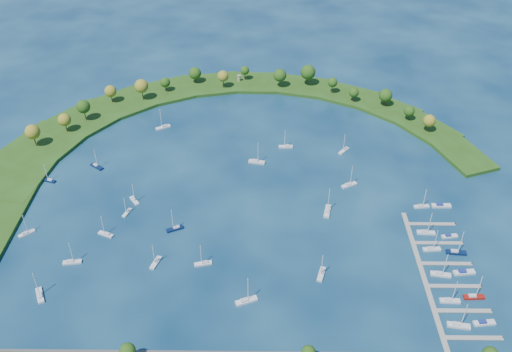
{
  "coord_description": "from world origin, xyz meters",
  "views": [
    {
      "loc": [
        7.45,
        -228.05,
        176.34
      ],
      "look_at": [
        5.0,
        5.0,
        4.0
      ],
      "focal_mm": 38.68,
      "sensor_mm": 36.0,
      "label": 1
    }
  ],
  "objects_px": {
    "docked_boat_0": "(459,325)",
    "moored_boat_1": "(72,261)",
    "moored_boat_16": "(321,273)",
    "docked_boat_3": "(474,296)",
    "moored_boat_5": "(40,295)",
    "moored_boat_7": "(156,262)",
    "moored_boat_14": "(163,127)",
    "moored_boat_17": "(127,212)",
    "moored_boat_0": "(349,184)",
    "docked_boat_5": "(464,272)",
    "moored_boat_11": "(106,234)",
    "moored_boat_12": "(175,228)",
    "dock_system": "(440,275)",
    "docked_boat_8": "(426,232)",
    "docked_boat_7": "(456,252)",
    "docked_boat_9": "(449,236)",
    "moored_boat_3": "(246,300)",
    "moored_boat_4": "(286,146)",
    "moored_boat_15": "(49,180)",
    "docked_boat_1": "(484,323)",
    "moored_boat_6": "(134,200)",
    "moored_boat_9": "(97,166)",
    "docked_boat_6": "(432,249)",
    "docked_boat_2": "(450,300)",
    "moored_boat_8": "(203,263)",
    "docked_boat_10": "(421,206)",
    "moored_boat_10": "(26,233)",
    "docked_boat_4": "(441,274)",
    "moored_boat_18": "(344,150)",
    "moored_boat_13": "(327,211)",
    "moored_boat_2": "(257,161)"
  },
  "relations": [
    {
      "from": "moored_boat_4",
      "to": "moored_boat_5",
      "type": "distance_m",
      "value": 155.07
    },
    {
      "from": "moored_boat_5",
      "to": "moored_boat_7",
      "type": "height_order",
      "value": "moored_boat_5"
    },
    {
      "from": "docked_boat_0",
      "to": "moored_boat_1",
      "type": "bearing_deg",
      "value": 177.27
    },
    {
      "from": "moored_boat_0",
      "to": "docked_boat_5",
      "type": "bearing_deg",
      "value": -83.38
    },
    {
      "from": "moored_boat_9",
      "to": "moored_boat_11",
      "type": "xyz_separation_m",
      "value": [
        17.6,
        -54.67,
        -0.03
      ]
    },
    {
      "from": "moored_boat_5",
      "to": "moored_boat_17",
      "type": "height_order",
      "value": "moored_boat_5"
    },
    {
      "from": "moored_boat_18",
      "to": "docked_boat_3",
      "type": "relative_size",
      "value": 0.94
    },
    {
      "from": "moored_boat_10",
      "to": "moored_boat_13",
      "type": "relative_size",
      "value": 0.82
    },
    {
      "from": "docked_boat_6",
      "to": "moored_boat_14",
      "type": "bearing_deg",
      "value": 138.11
    },
    {
      "from": "docked_boat_3",
      "to": "docked_boat_8",
      "type": "distance_m",
      "value": 40.67
    },
    {
      "from": "moored_boat_0",
      "to": "moored_boat_1",
      "type": "height_order",
      "value": "moored_boat_0"
    },
    {
      "from": "moored_boat_4",
      "to": "docked_boat_8",
      "type": "distance_m",
      "value": 96.73
    },
    {
      "from": "moored_boat_0",
      "to": "moored_boat_10",
      "type": "height_order",
      "value": "moored_boat_0"
    },
    {
      "from": "moored_boat_1",
      "to": "docked_boat_6",
      "type": "height_order",
      "value": "moored_boat_1"
    },
    {
      "from": "moored_boat_16",
      "to": "docked_boat_3",
      "type": "bearing_deg",
      "value": 95.92
    },
    {
      "from": "moored_boat_7",
      "to": "moored_boat_6",
      "type": "bearing_deg",
      "value": -139.67
    },
    {
      "from": "moored_boat_14",
      "to": "docked_boat_4",
      "type": "relative_size",
      "value": 1.05
    },
    {
      "from": "dock_system",
      "to": "moored_boat_16",
      "type": "relative_size",
      "value": 6.58
    },
    {
      "from": "dock_system",
      "to": "moored_boat_16",
      "type": "distance_m",
      "value": 51.29
    },
    {
      "from": "moored_boat_8",
      "to": "docked_boat_2",
      "type": "distance_m",
      "value": 105.14
    },
    {
      "from": "moored_boat_1",
      "to": "docked_boat_7",
      "type": "bearing_deg",
      "value": -5.46
    },
    {
      "from": "moored_boat_10",
      "to": "docked_boat_7",
      "type": "height_order",
      "value": "docked_boat_7"
    },
    {
      "from": "moored_boat_3",
      "to": "moored_boat_4",
      "type": "xyz_separation_m",
      "value": [
        20.1,
        115.34,
        -0.05
      ]
    },
    {
      "from": "docked_boat_7",
      "to": "docked_boat_10",
      "type": "relative_size",
      "value": 1.17
    },
    {
      "from": "moored_boat_1",
      "to": "docked_boat_0",
      "type": "distance_m",
      "value": 164.79
    },
    {
      "from": "docked_boat_2",
      "to": "docked_boat_9",
      "type": "relative_size",
      "value": 1.57
    },
    {
      "from": "moored_boat_14",
      "to": "docked_boat_7",
      "type": "distance_m",
      "value": 182.47
    },
    {
      "from": "moored_boat_1",
      "to": "moored_boat_16",
      "type": "bearing_deg",
      "value": -11.19
    },
    {
      "from": "moored_boat_6",
      "to": "moored_boat_7",
      "type": "height_order",
      "value": "moored_boat_7"
    },
    {
      "from": "docked_boat_3",
      "to": "docked_boat_6",
      "type": "bearing_deg",
      "value": 107.51
    },
    {
      "from": "moored_boat_3",
      "to": "docked_boat_6",
      "type": "distance_m",
      "value": 89.33
    },
    {
      "from": "moored_boat_11",
      "to": "docked_boat_6",
      "type": "height_order",
      "value": "docked_boat_6"
    },
    {
      "from": "dock_system",
      "to": "docked_boat_10",
      "type": "xyz_separation_m",
      "value": [
        2.63,
        46.0,
        0.53
      ]
    },
    {
      "from": "docked_boat_5",
      "to": "docked_boat_8",
      "type": "height_order",
      "value": "docked_boat_8"
    },
    {
      "from": "moored_boat_12",
      "to": "docked_boat_9",
      "type": "bearing_deg",
      "value": 153.66
    },
    {
      "from": "moored_boat_12",
      "to": "dock_system",
      "type": "bearing_deg",
      "value": 142.02
    },
    {
      "from": "moored_boat_8",
      "to": "moored_boat_18",
      "type": "height_order",
      "value": "moored_boat_18"
    },
    {
      "from": "docked_boat_8",
      "to": "docked_boat_9",
      "type": "relative_size",
      "value": 1.6
    },
    {
      "from": "moored_boat_5",
      "to": "moored_boat_14",
      "type": "relative_size",
      "value": 0.97
    },
    {
      "from": "moored_boat_15",
      "to": "docked_boat_1",
      "type": "xyz_separation_m",
      "value": [
        200.91,
        -91.47,
        -0.22
      ]
    },
    {
      "from": "moored_boat_2",
      "to": "moored_boat_3",
      "type": "height_order",
      "value": "moored_boat_3"
    },
    {
      "from": "moored_boat_0",
      "to": "moored_boat_12",
      "type": "distance_m",
      "value": 93.89
    },
    {
      "from": "moored_boat_11",
      "to": "moored_boat_17",
      "type": "relative_size",
      "value": 1.15
    },
    {
      "from": "moored_boat_7",
      "to": "docked_boat_8",
      "type": "relative_size",
      "value": 0.93
    },
    {
      "from": "moored_boat_11",
      "to": "moored_boat_16",
      "type": "bearing_deg",
      "value": -170.16
    },
    {
      "from": "moored_boat_5",
      "to": "moored_boat_9",
      "type": "distance_m",
      "value": 92.33
    },
    {
      "from": "moored_boat_9",
      "to": "docked_boat_6",
      "type": "height_order",
      "value": "moored_boat_9"
    },
    {
      "from": "moored_boat_5",
      "to": "moored_boat_10",
      "type": "relative_size",
      "value": 1.14
    },
    {
      "from": "docked_boat_1",
      "to": "docked_boat_9",
      "type": "bearing_deg",
      "value": 83.51
    },
    {
      "from": "moored_boat_4",
      "to": "docked_boat_1",
      "type": "bearing_deg",
      "value": 119.01
    }
  ]
}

